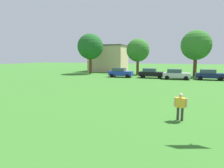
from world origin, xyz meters
TOP-DOWN VIEW (x-y plane):
  - ground_plane at (0.00, 30.00)m, footprint 160.00×160.00m
  - adult_bystander at (5.57, 12.84)m, footprint 0.76×0.37m
  - parked_car_blue_0 at (-4.90, 35.64)m, footprint 4.30×2.02m
  - parked_car_black_1 at (0.60, 36.03)m, footprint 4.30×2.02m
  - parked_car_silver_2 at (4.78, 35.25)m, footprint 4.30×2.02m
  - parked_car_navy_3 at (9.89, 36.12)m, footprint 4.30×2.02m
  - tree_far_left at (-13.39, 41.02)m, footprint 5.58×5.58m
  - tree_left at (-3.11, 42.24)m, footprint 4.77×4.77m
  - tree_right at (7.98, 41.42)m, footprint 5.51×5.51m
  - house_left at (-12.13, 49.14)m, footprint 8.92×7.50m

SIDE VIEW (x-z plane):
  - ground_plane at x=0.00m, z-range 0.00..0.00m
  - parked_car_blue_0 at x=-4.90m, z-range 0.02..1.70m
  - parked_car_black_1 at x=0.60m, z-range 0.02..1.70m
  - parked_car_silver_2 at x=4.78m, z-range 0.02..1.70m
  - parked_car_navy_3 at x=9.89m, z-range 0.02..1.70m
  - adult_bystander at x=5.57m, z-range 0.15..1.76m
  - house_left at x=-12.13m, z-range 0.01..6.61m
  - tree_left at x=-3.11m, z-range 1.30..8.74m
  - tree_right at x=7.98m, z-range 1.50..10.09m
  - tree_far_left at x=-13.39m, z-range 1.52..10.22m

